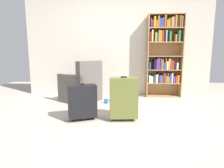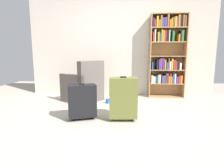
{
  "view_description": "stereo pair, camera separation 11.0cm",
  "coord_description": "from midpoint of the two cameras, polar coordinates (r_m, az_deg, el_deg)",
  "views": [
    {
      "loc": [
        0.01,
        -2.67,
        1.01
      ],
      "look_at": [
        -0.1,
        0.22,
        0.55
      ],
      "focal_mm": 28.61,
      "sensor_mm": 36.0,
      "label": 1
    },
    {
      "loc": [
        0.12,
        -2.66,
        1.01
      ],
      "look_at": [
        -0.1,
        0.22,
        0.55
      ],
      "focal_mm": 28.61,
      "sensor_mm": 36.0,
      "label": 2
    }
  ],
  "objects": [
    {
      "name": "back_wall",
      "position": [
        4.64,
        3.6,
        12.64
      ],
      "size": [
        4.64,
        0.1,
        2.6
      ],
      "primitive_type": "cube",
      "color": "beige",
      "rests_on": "ground"
    },
    {
      "name": "suitcase_olive",
      "position": [
        2.8,
        4.68,
        -4.36
      ],
      "size": [
        0.45,
        0.28,
        0.7
      ],
      "color": "brown",
      "rests_on": "ground"
    },
    {
      "name": "suitcase_black",
      "position": [
        2.86,
        -8.43,
        -5.34
      ],
      "size": [
        0.48,
        0.35,
        0.58
      ],
      "color": "black",
      "rests_on": "ground"
    },
    {
      "name": "armchair",
      "position": [
        4.03,
        -8.25,
        -0.94
      ],
      "size": [
        0.97,
        0.97,
        0.9
      ],
      "color": "#59514C",
      "rests_on": "ground"
    },
    {
      "name": "mug",
      "position": [
        3.83,
        -0.55,
        -5.48
      ],
      "size": [
        0.12,
        0.08,
        0.1
      ],
      "color": "#1959A5",
      "rests_on": "ground"
    },
    {
      "name": "ground_plane",
      "position": [
        2.85,
        2.75,
        -11.72
      ],
      "size": [
        8.13,
        8.13,
        0.0
      ],
      "primitive_type": "plane",
      "color": "#B2A899"
    },
    {
      "name": "bookshelf",
      "position": [
        4.56,
        17.9,
        9.22
      ],
      "size": [
        0.84,
        0.28,
        1.97
      ],
      "color": "#A87F51",
      "rests_on": "ground"
    }
  ]
}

